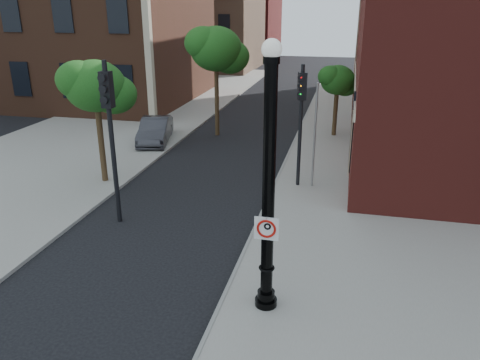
% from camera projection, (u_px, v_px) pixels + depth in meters
% --- Properties ---
extents(ground, '(120.00, 120.00, 0.00)m').
position_uv_depth(ground, '(147.00, 292.00, 12.19)').
color(ground, black).
rests_on(ground, ground).
extents(sidewalk_right, '(8.00, 60.00, 0.12)m').
position_uv_depth(sidewalk_right, '(373.00, 178.00, 20.00)').
color(sidewalk_right, gray).
rests_on(sidewalk_right, ground).
extents(sidewalk_left, '(10.00, 50.00, 0.12)m').
position_uv_depth(sidewalk_left, '(131.00, 118.00, 30.48)').
color(sidewalk_left, gray).
rests_on(sidewalk_left, ground).
extents(curb_edge, '(0.10, 60.00, 0.14)m').
position_uv_depth(curb_edge, '(281.00, 171.00, 20.84)').
color(curb_edge, gray).
rests_on(curb_edge, ground).
extents(bg_building_tan_a, '(12.00, 12.00, 12.00)m').
position_uv_depth(bg_building_tan_a, '(204.00, 14.00, 52.72)').
color(bg_building_tan_a, brown).
rests_on(bg_building_tan_a, ground).
extents(bg_building_red, '(12.00, 12.00, 10.00)m').
position_uv_depth(bg_building_red, '(233.00, 19.00, 65.83)').
color(bg_building_red, maroon).
rests_on(bg_building_red, ground).
extents(lamppost, '(0.54, 0.54, 6.41)m').
position_uv_depth(lamppost, '(268.00, 198.00, 10.48)').
color(lamppost, black).
rests_on(lamppost, ground).
extents(no_parking_sign, '(0.56, 0.06, 0.56)m').
position_uv_depth(no_parking_sign, '(267.00, 228.00, 10.57)').
color(no_parking_sign, white).
rests_on(no_parking_sign, ground).
extents(parked_car, '(2.38, 4.33, 1.35)m').
position_uv_depth(parked_car, '(155.00, 130.00, 25.08)').
color(parked_car, '#303035').
rests_on(parked_car, ground).
extents(traffic_signal_left, '(0.34, 0.44, 5.44)m').
position_uv_depth(traffic_signal_left, '(109.00, 117.00, 14.87)').
color(traffic_signal_left, black).
rests_on(traffic_signal_left, ground).
extents(traffic_signal_right, '(0.38, 0.43, 4.94)m').
position_uv_depth(traffic_signal_right, '(301.00, 107.00, 17.97)').
color(traffic_signal_right, black).
rests_on(traffic_signal_right, ground).
extents(utility_pole, '(0.09, 0.09, 4.28)m').
position_uv_depth(utility_pole, '(315.00, 138.00, 18.29)').
color(utility_pole, '#999999').
rests_on(utility_pole, ground).
extents(street_tree_a, '(2.80, 2.53, 5.05)m').
position_uv_depth(street_tree_a, '(97.00, 87.00, 18.25)').
color(street_tree_a, '#372616').
rests_on(street_tree_a, ground).
extents(street_tree_b, '(3.31, 3.00, 5.97)m').
position_uv_depth(street_tree_b, '(217.00, 50.00, 25.18)').
color(street_tree_b, '#372616').
rests_on(street_tree_b, ground).
extents(street_tree_c, '(2.21, 2.00, 3.98)m').
position_uv_depth(street_tree_c, '(338.00, 81.00, 25.33)').
color(street_tree_c, '#372616').
rests_on(street_tree_c, ground).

